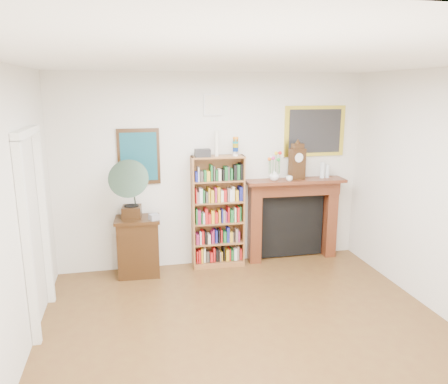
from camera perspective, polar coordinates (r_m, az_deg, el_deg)
name	(u,v)px	position (r m, az deg, el deg)	size (l,w,h in m)	color
room	(265,220)	(3.99, 5.43, -3.72)	(4.51, 5.01, 2.81)	#56331A
door_casing	(34,214)	(5.11, -23.51, -2.62)	(0.08, 1.02, 2.17)	white
teal_poster	(139,157)	(6.18, -11.07, 4.55)	(0.58, 0.04, 0.78)	black
small_picture	(213,105)	(6.23, -1.47, 11.33)	(0.26, 0.04, 0.30)	white
gilt_painting	(315,131)	(6.72, 11.75, 7.79)	(0.95, 0.04, 0.75)	gold
bookshelf	(218,206)	(6.32, -0.78, -1.81)	(0.77, 0.30, 1.89)	brown
side_cabinet	(139,246)	(6.27, -11.09, -6.99)	(0.61, 0.44, 0.83)	black
fireplace	(293,211)	(6.73, 8.97, -2.51)	(1.50, 0.41, 1.26)	#4A1E11
gramophone	(130,186)	(5.93, -12.12, 0.80)	(0.58, 0.69, 0.85)	black
cd_stack	(154,217)	(6.00, -9.11, -3.23)	(0.12, 0.12, 0.08)	#B0B0BC
mantel_clock	(297,162)	(6.52, 9.53, 3.86)	(0.25, 0.17, 0.53)	black
flower_vase	(274,175)	(6.42, 6.57, 2.19)	(0.15, 0.15, 0.16)	silver
teacup	(289,178)	(6.42, 8.53, 1.76)	(0.09, 0.09, 0.07)	white
bottle_left	(322,170)	(6.73, 12.73, 2.82)	(0.07, 0.07, 0.24)	silver
bottle_right	(327,171)	(6.78, 13.35, 2.69)	(0.06, 0.06, 0.20)	silver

